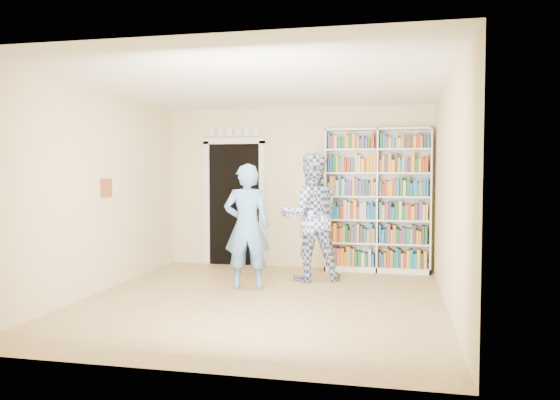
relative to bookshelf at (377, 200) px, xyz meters
name	(u,v)px	position (x,y,z in m)	size (l,w,h in m)	color
floor	(261,301)	(-1.35, -2.34, -1.17)	(5.00, 5.00, 0.00)	#987749
ceiling	(261,84)	(-1.35, -2.34, 1.53)	(5.00, 5.00, 0.00)	white
wall_back	(297,188)	(-1.35, 0.16, 0.18)	(4.50, 4.50, 0.00)	beige
wall_left	(97,192)	(-3.60, -2.34, 0.18)	(5.00, 5.00, 0.00)	beige
wall_right	(449,195)	(0.90, -2.34, 0.18)	(5.00, 5.00, 0.00)	beige
bookshelf	(377,200)	(0.00, 0.00, 0.00)	(1.68, 0.32, 2.31)	white
doorway	(234,197)	(-2.45, 0.13, 0.01)	(1.10, 0.08, 2.43)	black
wall_art	(107,188)	(-3.58, -2.14, 0.23)	(0.03, 0.25, 0.25)	brown
man_blue	(247,227)	(-1.71, -1.73, -0.30)	(0.63, 0.41, 1.73)	#578AC2
man_plaid	(311,217)	(-0.95, -0.91, -0.22)	(0.92, 0.72, 1.90)	navy
paper_sheet	(315,220)	(-0.85, -1.15, -0.24)	(0.20, 0.01, 0.28)	white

